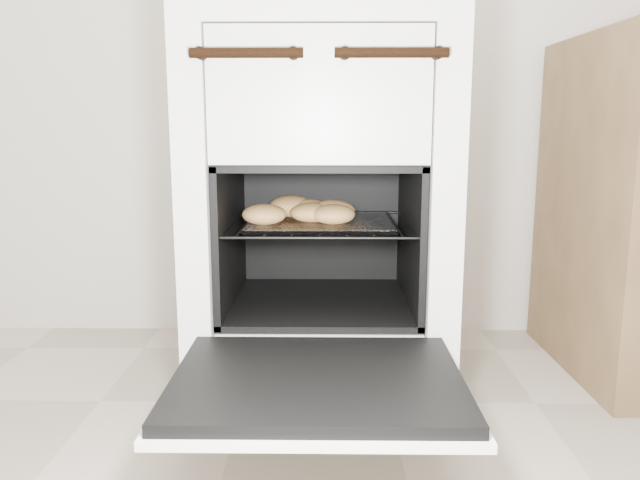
{
  "coord_description": "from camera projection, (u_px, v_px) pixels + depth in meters",
  "views": [
    {
      "loc": [
        -0.14,
        -0.3,
        0.63
      ],
      "look_at": [
        -0.16,
        1.05,
        0.38
      ],
      "focal_mm": 35.0,
      "sensor_mm": 36.0,
      "label": 1
    }
  ],
  "objects": [
    {
      "name": "stove",
      "position": [
        321.0,
        210.0,
        1.49
      ],
      "size": [
        0.57,
        0.63,
        0.87
      ],
      "color": "white",
      "rests_on": "ground"
    },
    {
      "name": "foil_sheet",
      "position": [
        320.0,
        222.0,
        1.42
      ],
      "size": [
        0.32,
        0.28,
        0.01
      ],
      "primitive_type": "cube",
      "color": "white",
      "rests_on": "oven_rack"
    },
    {
      "name": "oven_rack",
      "position": [
        320.0,
        223.0,
        1.44
      ],
      "size": [
        0.41,
        0.4,
        0.01
      ],
      "color": "black",
      "rests_on": "stove"
    },
    {
      "name": "baked_rolls",
      "position": [
        307.0,
        211.0,
        1.41
      ],
      "size": [
        0.28,
        0.25,
        0.05
      ],
      "color": "tan",
      "rests_on": "foil_sheet"
    },
    {
      "name": "oven_door",
      "position": [
        317.0,
        384.0,
        1.07
      ],
      "size": [
        0.51,
        0.4,
        0.04
      ],
      "color": "black",
      "rests_on": "stove"
    }
  ]
}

